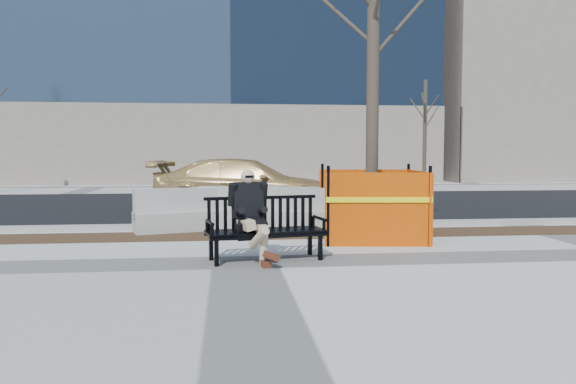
# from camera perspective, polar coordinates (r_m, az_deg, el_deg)

# --- Properties ---
(ground) EXTENTS (120.00, 120.00, 0.00)m
(ground) POSITION_cam_1_polar(r_m,az_deg,el_deg) (8.17, -4.46, -7.17)
(ground) COLOR beige
(ground) RESTS_ON ground
(mulch_strip) EXTENTS (40.00, 1.20, 0.02)m
(mulch_strip) POSITION_cam_1_polar(r_m,az_deg,el_deg) (10.73, -4.93, -4.45)
(mulch_strip) COLOR #47301C
(mulch_strip) RESTS_ON ground
(asphalt_street) EXTENTS (60.00, 10.40, 0.01)m
(asphalt_street) POSITION_cam_1_polar(r_m,az_deg,el_deg) (16.88, -5.48, -1.35)
(asphalt_street) COLOR black
(asphalt_street) RESTS_ON ground
(curb) EXTENTS (60.00, 0.25, 0.12)m
(curb) POSITION_cam_1_polar(r_m,az_deg,el_deg) (11.66, -5.06, -3.49)
(curb) COLOR #9E9B93
(curb) RESTS_ON ground
(bench) EXTENTS (1.87, 0.96, 0.95)m
(bench) POSITION_cam_1_polar(r_m,az_deg,el_deg) (8.28, -2.31, -7.00)
(bench) COLOR black
(bench) RESTS_ON ground
(seated_man) EXTENTS (0.74, 1.04, 1.34)m
(seated_man) POSITION_cam_1_polar(r_m,az_deg,el_deg) (8.27, -3.96, -7.02)
(seated_man) COLOR black
(seated_man) RESTS_ON ground
(tree_fence) EXTENTS (3.04, 3.04, 6.85)m
(tree_fence) POSITION_cam_1_polar(r_m,az_deg,el_deg) (10.41, 8.53, -4.77)
(tree_fence) COLOR #FF6401
(tree_fence) RESTS_ON ground
(sedan) EXTENTS (5.21, 2.84, 1.43)m
(sedan) POSITION_cam_1_polar(r_m,az_deg,el_deg) (14.70, -4.23, -2.16)
(sedan) COLOR tan
(sedan) RESTS_ON ground
(jersey_barrier_left) EXTENTS (3.13, 1.49, 0.88)m
(jersey_barrier_left) POSITION_cam_1_polar(r_m,az_deg,el_deg) (11.60, -7.92, -3.86)
(jersey_barrier_left) COLOR #ABA9A0
(jersey_barrier_left) RESTS_ON ground
(jersey_barrier_right) EXTENTS (3.20, 1.37, 0.90)m
(jersey_barrier_right) POSITION_cam_1_polar(r_m,az_deg,el_deg) (11.39, -1.47, -3.96)
(jersey_barrier_right) COLOR #A3A098
(jersey_barrier_right) RESTS_ON ground
(far_tree_right) EXTENTS (1.91, 1.91, 5.03)m
(far_tree_right) POSITION_cam_1_polar(r_m,az_deg,el_deg) (24.44, 13.77, 0.21)
(far_tree_right) COLOR #493F2F
(far_tree_right) RESTS_ON ground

